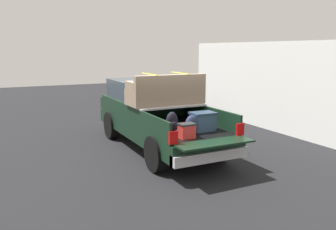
% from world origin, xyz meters
% --- Properties ---
extents(ground_plane, '(40.00, 40.00, 0.00)m').
position_xyz_m(ground_plane, '(0.00, 0.00, 0.00)').
color(ground_plane, black).
extents(pickup_truck, '(6.05, 2.06, 2.23)m').
position_xyz_m(pickup_truck, '(0.38, -0.00, 0.99)').
color(pickup_truck, black).
rests_on(pickup_truck, ground_plane).
extents(building_facade, '(10.55, 0.36, 3.14)m').
position_xyz_m(building_facade, '(-0.01, -4.73, 1.57)').
color(building_facade, white).
rests_on(building_facade, ground_plane).
extents(trash_can, '(0.60, 0.60, 0.98)m').
position_xyz_m(trash_can, '(4.02, -3.28, 0.50)').
color(trash_can, '#3F4C66').
rests_on(trash_can, ground_plane).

